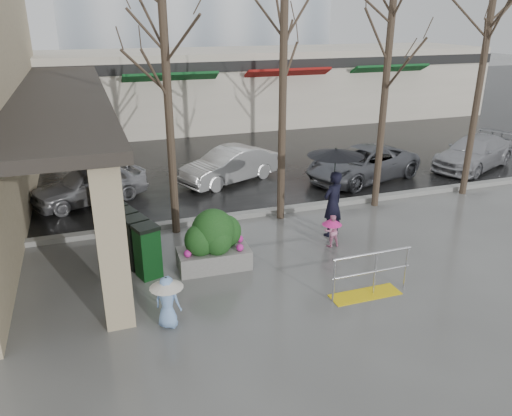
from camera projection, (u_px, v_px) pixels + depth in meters
ground at (290, 279)px, 11.68m from camera, size 120.00×120.00×0.00m
street_asphalt at (153, 114)px, 31.05m from camera, size 120.00×36.00×0.01m
curb at (239, 216)px, 15.18m from camera, size 120.00×0.30×0.15m
canopy_slab at (57, 87)px, 15.95m from camera, size 2.80×18.00×0.25m
pillar_front at (112, 243)px, 9.42m from camera, size 0.55×0.55×3.50m
pillar_back at (96, 157)px, 15.14m from camera, size 0.55×0.55×3.50m
storefront_row at (198, 88)px, 27.39m from camera, size 34.00×6.74×4.00m
handrail at (369, 279)px, 10.91m from camera, size 1.90×0.50×1.03m
tree_west at (165, 45)px, 12.40m from camera, size 3.20×3.20×6.80m
tree_midwest at (284, 37)px, 13.33m from camera, size 3.20×3.20×7.00m
tree_mideast at (389, 49)px, 14.47m from camera, size 3.20×3.20×6.50m
tree_east at (488, 29)px, 15.35m from camera, size 3.20×3.20×7.20m
woman at (334, 182)px, 13.47m from camera, size 1.52×1.52×2.52m
child_pink at (332, 228)px, 13.17m from camera, size 0.53×0.53×0.89m
child_blue at (167, 297)px, 9.69m from camera, size 0.66×0.66×1.10m
planter at (214, 240)px, 11.99m from camera, size 1.76×1.02×1.51m
news_boxes at (131, 238)px, 12.26m from camera, size 1.22×2.37×1.30m
car_a at (90, 184)px, 16.25m from camera, size 3.99×2.70×1.26m
car_b at (229, 165)px, 18.27m from camera, size 4.04×2.75×1.26m
car_c at (362, 163)px, 18.50m from camera, size 4.94×3.26×1.26m
car_d at (474, 152)px, 19.98m from camera, size 4.69×3.35×1.26m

